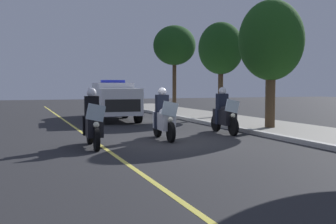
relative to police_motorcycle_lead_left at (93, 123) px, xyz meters
name	(u,v)px	position (x,y,z in m)	size (l,w,h in m)	color
ground_plane	(176,142)	(-0.27, 2.70, -0.70)	(80.00, 80.00, 0.00)	#28282B
curb_strip	(268,135)	(-0.27, 6.13, -0.62)	(48.00, 0.24, 0.15)	#B7B5AD
sidewalk_strip	(312,133)	(-0.27, 8.03, -0.65)	(48.00, 3.60, 0.10)	gray
lane_stripe_center	(100,145)	(-0.27, 0.27, -0.70)	(48.00, 0.12, 0.01)	#E0D14C
police_motorcycle_lead_left	(93,123)	(0.00, 0.00, 0.00)	(2.14, 0.59, 1.72)	black
police_motorcycle_lead_right	(164,118)	(-0.90, 2.51, 0.00)	(2.14, 0.59, 1.72)	black
police_motorcycle_trailing	(224,115)	(-1.75, 5.21, 0.00)	(2.14, 0.59, 1.72)	black
police_suv	(113,100)	(-8.56, 2.56, 0.37)	(4.99, 2.27, 2.05)	silver
tree_mid_block	(271,41)	(-2.20, 7.51, 2.84)	(2.59, 2.59, 5.07)	#4C3823
tree_far_back	(221,49)	(-8.09, 8.36, 3.04)	(2.43, 2.43, 5.06)	#42301E
tree_behind_suv	(174,46)	(-15.13, 8.42, 3.82)	(2.95, 2.95, 5.82)	#42301E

